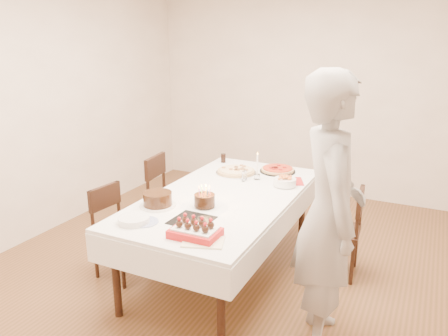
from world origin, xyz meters
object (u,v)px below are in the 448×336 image
at_px(pizza_white, 236,171).
at_px(birthday_cake, 204,196).
at_px(chair_right_savory, 337,231).
at_px(chair_left_savory, 173,198).
at_px(cola_glass, 223,158).
at_px(layer_cake, 158,199).
at_px(person, 329,214).
at_px(taper_candle, 257,166).
at_px(pasta_bowl, 285,182).
at_px(strawberry_box, 195,231).
at_px(pizza_pepperoni, 278,170).
at_px(dining_table, 224,234).
at_px(chair_left_dessert, 121,233).

relative_size(pizza_white, birthday_cake, 2.43).
bearing_deg(chair_right_savory, birthday_cake, -144.39).
relative_size(chair_left_savory, birthday_cake, 5.36).
distance_m(cola_glass, layer_cake, 1.38).
distance_m(person, taper_candle, 1.37).
distance_m(pasta_bowl, strawberry_box, 1.29).
relative_size(chair_left_savory, pizza_pepperoni, 2.50).
bearing_deg(chair_right_savory, pizza_pepperoni, 146.60).
xyz_separation_m(chair_right_savory, chair_left_savory, (-1.69, -0.05, 0.04)).
bearing_deg(person, taper_candle, 17.87).
xyz_separation_m(dining_table, pasta_bowl, (0.40, 0.44, 0.42)).
bearing_deg(birthday_cake, taper_candle, 82.50).
distance_m(pasta_bowl, cola_glass, 0.96).
distance_m(chair_left_savory, strawberry_box, 1.61).
height_order(taper_candle, birthday_cake, taper_candle).
height_order(dining_table, chair_left_savory, chair_left_savory).
bearing_deg(layer_cake, cola_glass, 93.72).
distance_m(dining_table, chair_left_savory, 0.89).
distance_m(dining_table, chair_left_dessert, 0.90).
relative_size(person, cola_glass, 19.62).
bearing_deg(chair_left_savory, pasta_bowl, 176.16).
relative_size(chair_right_savory, chair_left_dessert, 1.00).
height_order(pizza_pepperoni, taper_candle, taper_candle).
height_order(chair_left_savory, pizza_pepperoni, chair_left_savory).
xyz_separation_m(chair_right_savory, layer_cake, (-1.26, -0.92, 0.40)).
height_order(cola_glass, strawberry_box, cola_glass).
xyz_separation_m(chair_left_savory, layer_cake, (0.43, -0.87, 0.36)).
bearing_deg(chair_left_dessert, dining_table, -145.02).
bearing_deg(person, layer_cake, 64.85).
bearing_deg(pizza_pepperoni, strawberry_box, -90.07).
height_order(person, pizza_pepperoni, person).
height_order(dining_table, layer_cake, layer_cake).
bearing_deg(taper_candle, pizza_white, 162.21).
bearing_deg(strawberry_box, pizza_pepperoni, 89.93).
xyz_separation_m(chair_right_savory, strawberry_box, (-0.71, -1.28, 0.38)).
bearing_deg(cola_glass, pasta_bowl, -28.18).
relative_size(chair_right_savory, strawberry_box, 2.45).
relative_size(chair_left_dessert, pizza_pepperoni, 2.30).
bearing_deg(chair_left_savory, layer_cake, 110.30).
bearing_deg(strawberry_box, cola_glass, 110.28).
bearing_deg(birthday_cake, chair_right_savory, 40.13).
height_order(pizza_pepperoni, birthday_cake, birthday_cake).
distance_m(pizza_white, taper_candle, 0.30).
bearing_deg(taper_candle, dining_table, -100.67).
bearing_deg(pasta_bowl, person, -56.98).
bearing_deg(taper_candle, chair_left_savory, -172.41).
bearing_deg(pizza_white, chair_left_dessert, -121.28).
xyz_separation_m(person, pizza_pepperoni, (-0.82, 1.34, -0.17)).
height_order(pasta_bowl, birthday_cake, birthday_cake).
xyz_separation_m(chair_left_dessert, birthday_cake, (0.78, 0.11, 0.43)).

